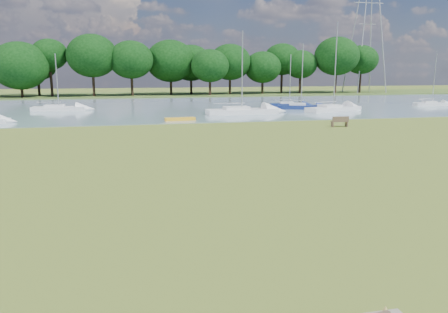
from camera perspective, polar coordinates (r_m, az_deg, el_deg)
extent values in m
plane|color=olive|center=(20.87, -2.77, -3.00)|extent=(220.00, 220.00, 0.00)
cube|color=gray|center=(62.24, -9.43, 6.37)|extent=(220.00, 40.00, 0.10)
cube|color=#4C6626|center=(92.15, -10.51, 7.87)|extent=(220.00, 20.00, 0.40)
cube|color=brown|center=(41.20, 13.97, 4.10)|extent=(0.12, 0.48, 0.48)
cube|color=brown|center=(41.75, 15.71, 4.10)|extent=(0.12, 0.48, 0.48)
cube|color=brown|center=(41.44, 14.86, 4.43)|extent=(1.61, 0.58, 0.05)
cube|color=brown|center=(41.22, 14.99, 4.75)|extent=(1.58, 0.16, 0.47)
cube|color=gold|center=(44.91, -5.76, 4.89)|extent=(3.16, 1.00, 0.31)
cylinder|color=#A1A2A4|center=(101.35, 17.78, 16.31)|extent=(0.24, 0.24, 29.55)
cylinder|color=#A1A2A4|center=(103.69, 20.06, 16.04)|extent=(0.24, 0.24, 29.55)
cylinder|color=#A1A2A4|center=(105.34, 16.48, 16.17)|extent=(0.24, 0.24, 29.55)
cylinder|color=#A1A2A4|center=(107.59, 18.71, 15.93)|extent=(0.24, 0.24, 29.55)
cube|color=#A1A2A4|center=(104.98, 18.41, 18.52)|extent=(6.87, 0.15, 0.15)
cylinder|color=black|center=(90.14, -25.38, 8.33)|extent=(0.53, 0.53, 4.03)
ellipsoid|color=black|center=(90.12, -25.65, 11.45)|extent=(7.39, 7.39, 6.29)
cylinder|color=black|center=(88.88, -20.94, 8.73)|extent=(0.53, 0.53, 4.34)
ellipsoid|color=black|center=(88.87, -21.18, 12.14)|extent=(8.45, 8.45, 7.18)
cylinder|color=black|center=(88.18, -16.37, 8.71)|extent=(0.53, 0.53, 3.42)
ellipsoid|color=black|center=(88.12, -16.52, 11.42)|extent=(9.51, 9.51, 8.08)
cylinder|color=black|center=(88.00, -11.77, 9.02)|extent=(0.53, 0.53, 3.73)
ellipsoid|color=black|center=(87.96, -11.89, 11.98)|extent=(7.39, 7.39, 6.29)
cylinder|color=black|center=(88.39, -7.18, 9.27)|extent=(0.53, 0.53, 4.03)
ellipsoid|color=black|center=(88.36, -7.26, 12.46)|extent=(8.45, 8.45, 7.18)
cylinder|color=black|center=(89.32, -2.65, 9.46)|extent=(0.53, 0.53, 4.34)
ellipsoid|color=black|center=(89.31, -2.68, 12.86)|extent=(9.51, 9.51, 8.08)
cylinder|color=black|center=(90.81, 1.77, 9.21)|extent=(0.53, 0.53, 3.42)
ellipsoid|color=black|center=(90.75, 1.78, 11.85)|extent=(7.39, 7.39, 6.29)
cylinder|color=black|center=(92.78, 6.02, 9.29)|extent=(0.53, 0.53, 3.73)
ellipsoid|color=black|center=(92.74, 6.08, 12.10)|extent=(8.45, 8.45, 7.18)
cylinder|color=black|center=(95.22, 10.07, 9.32)|extent=(0.53, 0.53, 4.03)
ellipsoid|color=black|center=(95.20, 10.18, 12.29)|extent=(9.51, 9.51, 8.08)
cylinder|color=black|center=(98.11, 13.90, 9.31)|extent=(0.53, 0.53, 4.34)
ellipsoid|color=black|center=(98.10, 14.05, 12.40)|extent=(7.39, 7.39, 6.29)
cylinder|color=black|center=(101.41, 17.48, 8.92)|extent=(0.53, 0.53, 3.42)
ellipsoid|color=black|center=(101.37, 17.62, 11.28)|extent=(8.45, 8.45, 7.18)
cube|color=silver|center=(51.65, 2.35, 6.04)|extent=(8.48, 2.73, 0.80)
cube|color=silver|center=(51.41, 1.64, 6.56)|extent=(3.02, 1.98, 0.51)
cylinder|color=#A5A8AD|center=(51.44, 2.39, 11.17)|extent=(0.14, 0.14, 8.91)
cube|color=navy|center=(58.89, 10.04, 6.47)|extent=(6.32, 3.60, 0.71)
cube|color=silver|center=(58.83, 9.57, 6.90)|extent=(2.45, 1.96, 0.45)
cylinder|color=#A5A8AD|center=(58.70, 10.18, 10.47)|extent=(0.12, 0.12, 7.93)
cube|color=silver|center=(59.59, -20.75, 5.97)|extent=(6.71, 2.41, 0.69)
cube|color=silver|center=(59.68, -21.27, 6.34)|extent=(2.42, 1.64, 0.45)
cylinder|color=#A5A8AD|center=(59.42, -20.98, 9.26)|extent=(0.12, 0.12, 6.57)
cube|color=silver|center=(70.41, 25.54, 6.26)|extent=(5.26, 2.02, 0.60)
cube|color=silver|center=(70.17, 25.27, 6.57)|extent=(1.91, 1.33, 0.38)
cylinder|color=#A5A8AD|center=(70.25, 25.80, 9.33)|extent=(0.10, 0.10, 7.30)
cube|color=silver|center=(56.62, 14.10, 6.15)|extent=(7.93, 4.43, 0.76)
cube|color=silver|center=(56.15, 13.68, 6.60)|extent=(3.07, 2.44, 0.49)
cylinder|color=#A5A8AD|center=(56.43, 14.36, 11.53)|extent=(0.13, 0.13, 10.32)
cube|color=navy|center=(62.54, 8.55, 6.75)|extent=(5.48, 2.27, 0.63)
cube|color=silver|center=(62.43, 8.17, 7.10)|extent=(2.02, 1.44, 0.40)
cylinder|color=#A5A8AD|center=(62.38, 8.64, 9.95)|extent=(0.11, 0.11, 6.72)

